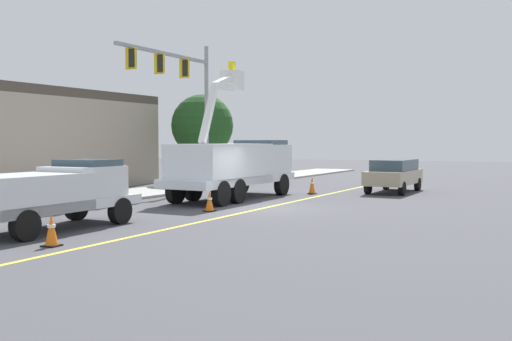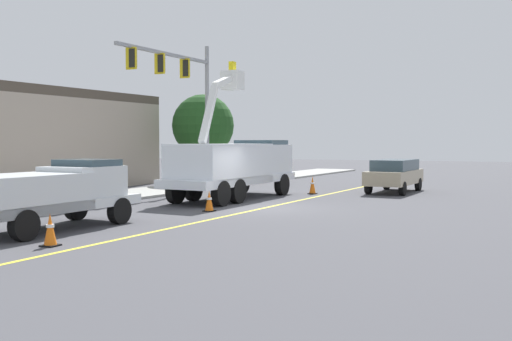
{
  "view_description": "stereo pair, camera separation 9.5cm",
  "coord_description": "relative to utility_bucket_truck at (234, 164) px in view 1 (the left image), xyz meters",
  "views": [
    {
      "loc": [
        -21.52,
        -8.45,
        2.63
      ],
      "look_at": [
        1.45,
        0.95,
        1.4
      ],
      "focal_mm": 41.33,
      "sensor_mm": 36.0,
      "label": 1
    },
    {
      "loc": [
        -21.48,
        -8.54,
        2.63
      ],
      "look_at": [
        1.45,
        0.95,
        1.4
      ],
      "focal_mm": 41.33,
      "sensor_mm": 36.0,
      "label": 2
    }
  ],
  "objects": [
    {
      "name": "traffic_cone_mid_rear",
      "position": [
        3.73,
        -2.6,
        -1.16
      ],
      "size": [
        0.4,
        0.4,
        0.88
      ],
      "color": "black",
      "rests_on": "ground"
    },
    {
      "name": "ground",
      "position": [
        -2.97,
        -2.67,
        -1.6
      ],
      "size": [
        120.0,
        120.0,
        0.0
      ],
      "primitive_type": "plane",
      "color": "#47474C"
    },
    {
      "name": "sidewalk_far_side",
      "position": [
        -2.13,
        5.53,
        -1.54
      ],
      "size": [
        60.05,
        9.72,
        0.12
      ],
      "primitive_type": "cube",
      "rotation": [
        0.0,
        0.0,
        -0.1
      ],
      "color": "#9E9E99",
      "rests_on": "ground"
    },
    {
      "name": "traffic_cone_mid_front",
      "position": [
        -4.8,
        -1.17,
        -1.22
      ],
      "size": [
        0.4,
        0.4,
        0.78
      ],
      "color": "black",
      "rests_on": "ground"
    },
    {
      "name": "lane_centre_stripe",
      "position": [
        -2.97,
        -2.67,
        -1.6
      ],
      "size": [
        49.75,
        5.28,
        0.01
      ],
      "primitive_type": "cube",
      "rotation": [
        0.0,
        0.0,
        -0.1
      ],
      "color": "yellow",
      "rests_on": "ground"
    },
    {
      "name": "street_tree_right",
      "position": [
        7.93,
        5.73,
        2.01
      ],
      "size": [
        3.82,
        3.82,
        5.53
      ],
      "color": "brown",
      "rests_on": "ground"
    },
    {
      "name": "traffic_cone_leading",
      "position": [
        -12.89,
        -0.83,
        -1.19
      ],
      "size": [
        0.4,
        0.4,
        0.83
      ],
      "color": "black",
      "rests_on": "ground"
    },
    {
      "name": "traffic_signal_mast",
      "position": [
        2.37,
        4.04,
        3.92
      ],
      "size": [
        7.46,
        1.04,
        7.86
      ],
      "color": "gray",
      "rests_on": "ground"
    },
    {
      "name": "utility_bucket_truck",
      "position": [
        0.0,
        0.0,
        0.0
      ],
      "size": [
        8.41,
        3.33,
        6.49
      ],
      "color": "white",
      "rests_on": "ground"
    },
    {
      "name": "service_pickup_truck",
      "position": [
        -10.67,
        1.08,
        -0.48
      ],
      "size": [
        5.79,
        2.66,
        2.06
      ],
      "color": "silver",
      "rests_on": "ground"
    },
    {
      "name": "passing_minivan",
      "position": [
        6.33,
        -6.22,
        -0.63
      ],
      "size": [
        4.97,
        2.38,
        1.69
      ],
      "color": "tan",
      "rests_on": "ground"
    }
  ]
}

